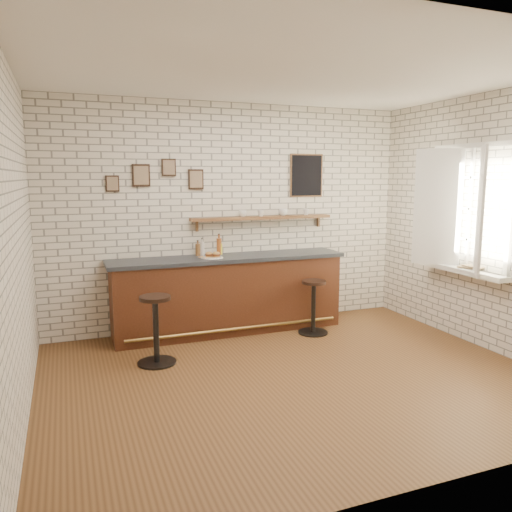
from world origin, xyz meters
The scene contains 21 objects.
ground centered at (0.00, 0.00, 0.00)m, with size 5.00×5.00×0.00m, color brown.
bar_counter centered at (-0.16, 1.70, 0.51)m, with size 3.10×0.65×1.01m.
sandwich_plate centered at (-0.39, 1.64, 1.02)m, with size 0.28×0.28×0.01m, color white.
ciabatta_sandwich centered at (-0.39, 1.64, 1.05)m, with size 0.22×0.16×0.06m.
potato_chips centered at (-0.41, 1.64, 1.02)m, with size 0.27×0.18×0.00m.
bitters_bottle_brown centered at (-0.51, 1.88, 1.09)m, with size 0.06×0.06×0.20m.
bitters_bottle_white centered at (-0.46, 1.88, 1.10)m, with size 0.06×0.06×0.23m.
bitters_bottle_amber centered at (-0.23, 1.88, 1.12)m, with size 0.07×0.07×0.28m.
condiment_bottle_yellow centered at (-0.21, 1.88, 1.09)m, with size 0.06×0.06×0.19m.
bar_stool_left centered at (-1.26, 0.87, 0.41)m, with size 0.42×0.42×0.76m.
bar_stool_right centered at (0.85, 1.21, 0.38)m, with size 0.41×0.41×0.70m.
wall_shelf centered at (0.40, 1.90, 1.48)m, with size 2.00×0.18×0.18m.
shelf_cup_a centered at (0.12, 1.90, 1.54)m, with size 0.11×0.11×0.09m, color white.
shelf_cup_b centered at (0.38, 1.90, 1.54)m, with size 0.09×0.09×0.08m, color white.
shelf_cup_c centered at (0.71, 1.90, 1.55)m, with size 0.12×0.12×0.10m, color white.
shelf_cup_d centered at (1.07, 1.90, 1.54)m, with size 0.09×0.09×0.08m, color white.
back_wall_decor centered at (0.23, 1.98, 2.05)m, with size 2.96×0.02×0.56m.
window_sill centered at (2.40, 0.30, 0.90)m, with size 0.20×1.35×0.06m.
casement_window centered at (2.36, 0.30, 1.65)m, with size 0.40×1.30×1.56m.
book_lower centered at (2.38, 0.19, 0.94)m, with size 0.18×0.25×0.02m, color tan.
book_upper centered at (2.38, 0.15, 0.96)m, with size 0.18×0.25×0.02m, color tan.
Camera 1 is at (-2.12, -4.42, 2.03)m, focal length 35.00 mm.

